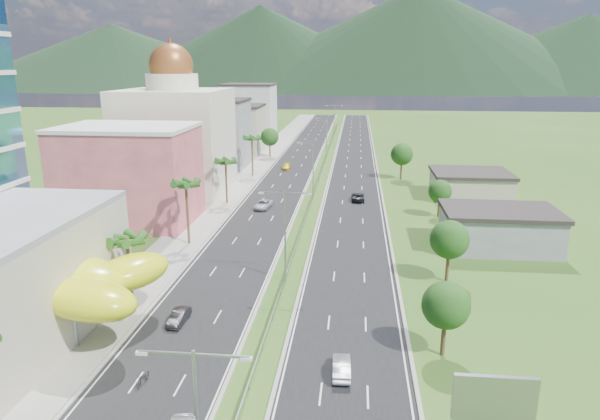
% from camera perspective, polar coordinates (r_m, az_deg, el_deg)
% --- Properties ---
extents(ground, '(500.00, 500.00, 0.00)m').
position_cam_1_polar(ground, '(55.01, -2.94, -11.63)').
color(ground, '#2D5119').
rests_on(ground, ground).
extents(road_left, '(11.00, 260.00, 0.04)m').
position_cam_1_polar(road_left, '(141.44, -0.32, 5.25)').
color(road_left, black).
rests_on(road_left, ground).
extents(road_right, '(11.00, 260.00, 0.04)m').
position_cam_1_polar(road_right, '(140.60, 5.79, 5.11)').
color(road_right, black).
rests_on(road_right, ground).
extents(sidewalk_left, '(7.00, 260.00, 0.12)m').
position_cam_1_polar(sidewalk_left, '(142.78, -4.13, 5.32)').
color(sidewalk_left, gray).
rests_on(sidewalk_left, ground).
extents(median_guardrail, '(0.10, 216.06, 0.76)m').
position_cam_1_polar(median_guardrail, '(123.05, 2.23, 3.98)').
color(median_guardrail, gray).
rests_on(median_guardrail, ground).
extents(streetlight_median_b, '(6.04, 0.25, 11.00)m').
position_cam_1_polar(streetlight_median_b, '(61.66, -1.60, -1.81)').
color(streetlight_median_b, gray).
rests_on(streetlight_median_b, ground).
extents(streetlight_median_c, '(6.04, 0.25, 11.00)m').
position_cam_1_polar(streetlight_median_c, '(100.36, 1.42, 4.94)').
color(streetlight_median_c, gray).
rests_on(streetlight_median_c, ground).
extents(streetlight_median_d, '(6.04, 0.25, 11.00)m').
position_cam_1_polar(streetlight_median_d, '(144.74, 2.88, 8.16)').
color(streetlight_median_d, gray).
rests_on(streetlight_median_d, ground).
extents(streetlight_median_e, '(6.04, 0.25, 11.00)m').
position_cam_1_polar(streetlight_median_e, '(189.41, 3.66, 9.86)').
color(streetlight_median_e, gray).
rests_on(streetlight_median_e, ground).
extents(lime_canopy, '(18.00, 15.00, 7.40)m').
position_cam_1_polar(lime_canopy, '(56.09, -24.48, -6.95)').
color(lime_canopy, '#CDD514').
rests_on(lime_canopy, ground).
extents(pink_shophouse, '(20.00, 15.00, 15.00)m').
position_cam_1_polar(pink_shophouse, '(89.73, -17.72, 3.44)').
color(pink_shophouse, '#B54A59').
rests_on(pink_shophouse, ground).
extents(domed_building, '(20.00, 20.00, 28.70)m').
position_cam_1_polar(domed_building, '(110.26, -13.15, 7.91)').
color(domed_building, beige).
rests_on(domed_building, ground).
extents(midrise_grey, '(16.00, 15.00, 16.00)m').
position_cam_1_polar(midrise_grey, '(134.10, -9.20, 7.94)').
color(midrise_grey, gray).
rests_on(midrise_grey, ground).
extents(midrise_beige, '(16.00, 15.00, 13.00)m').
position_cam_1_polar(midrise_beige, '(155.46, -7.07, 8.47)').
color(midrise_beige, '#BBB49A').
rests_on(midrise_beige, ground).
extents(midrise_white, '(16.00, 15.00, 18.00)m').
position_cam_1_polar(midrise_white, '(177.56, -5.42, 10.18)').
color(midrise_white, silver).
rests_on(midrise_white, ground).
extents(billboard, '(5.20, 0.35, 6.20)m').
position_cam_1_polar(billboard, '(37.80, 20.00, -18.61)').
color(billboard, gray).
rests_on(billboard, ground).
extents(shed_near, '(15.00, 10.00, 5.00)m').
position_cam_1_polar(shed_near, '(79.33, 20.45, -2.06)').
color(shed_near, gray).
rests_on(shed_near, ground).
extents(shed_far, '(14.00, 12.00, 4.40)m').
position_cam_1_polar(shed_far, '(108.14, 17.69, 2.51)').
color(shed_far, '#BBB49A').
rests_on(shed_far, ground).
extents(palm_tree_b, '(3.60, 3.60, 8.10)m').
position_cam_1_polar(palm_tree_b, '(58.35, -17.97, -3.27)').
color(palm_tree_b, '#47301C').
rests_on(palm_tree_b, ground).
extents(palm_tree_c, '(3.60, 3.60, 9.60)m').
position_cam_1_polar(palm_tree_c, '(75.96, -12.08, 2.53)').
color(palm_tree_c, '#47301C').
rests_on(palm_tree_c, ground).
extents(palm_tree_d, '(3.60, 3.60, 8.60)m').
position_cam_1_polar(palm_tree_d, '(97.82, -7.94, 4.99)').
color(palm_tree_d, '#47301C').
rests_on(palm_tree_d, ground).
extents(palm_tree_e, '(3.60, 3.60, 9.40)m').
position_cam_1_polar(palm_tree_e, '(121.80, -5.15, 7.48)').
color(palm_tree_e, '#47301C').
rests_on(palm_tree_e, ground).
extents(leafy_tree_lfar, '(4.90, 4.90, 8.05)m').
position_cam_1_polar(leafy_tree_lfar, '(146.55, -3.25, 7.78)').
color(leafy_tree_lfar, '#47301C').
rests_on(leafy_tree_lfar, ground).
extents(leafy_tree_ra, '(4.20, 4.20, 6.90)m').
position_cam_1_polar(leafy_tree_ra, '(48.54, 15.30, -9.80)').
color(leafy_tree_ra, '#47301C').
rests_on(leafy_tree_ra, ground).
extents(leafy_tree_rb, '(4.55, 4.55, 7.47)m').
position_cam_1_polar(leafy_tree_rb, '(64.51, 15.66, -3.07)').
color(leafy_tree_rb, '#47301C').
rests_on(leafy_tree_rb, ground).
extents(leafy_tree_rc, '(3.85, 3.85, 6.33)m').
position_cam_1_polar(leafy_tree_rc, '(91.83, 14.71, 1.93)').
color(leafy_tree_rc, '#47301C').
rests_on(leafy_tree_rc, ground).
extents(leafy_tree_rd, '(4.90, 4.90, 8.05)m').
position_cam_1_polar(leafy_tree_rd, '(120.38, 10.81, 5.86)').
color(leafy_tree_rd, '#47301C').
rests_on(leafy_tree_rd, ground).
extents(mountain_ridge, '(860.00, 140.00, 90.00)m').
position_cam_1_polar(mountain_ridge, '(501.71, 12.25, 12.23)').
color(mountain_ridge, black).
rests_on(mountain_ridge, ground).
extents(car_dark_left, '(1.54, 3.95, 1.28)m').
position_cam_1_polar(car_dark_left, '(55.39, -12.81, -11.04)').
color(car_dark_left, black).
rests_on(car_dark_left, road_left).
extents(car_silver_mid_left, '(3.05, 5.42, 1.43)m').
position_cam_1_polar(car_silver_mid_left, '(94.98, -3.94, 0.59)').
color(car_silver_mid_left, '#B8BAC1').
rests_on(car_silver_mid_left, road_left).
extents(car_yellow_far_left, '(1.92, 4.52, 1.30)m').
position_cam_1_polar(car_yellow_far_left, '(130.16, -1.47, 4.65)').
color(car_yellow_far_left, gold).
rests_on(car_yellow_far_left, road_left).
extents(car_silver_right, '(1.61, 4.24, 1.38)m').
position_cam_1_polar(car_silver_right, '(46.20, 4.45, -16.33)').
color(car_silver_right, '#B2B5BA').
rests_on(car_silver_right, road_right).
extents(car_dark_far_right, '(2.46, 5.13, 1.41)m').
position_cam_1_polar(car_dark_far_right, '(100.82, 6.19, 1.41)').
color(car_dark_far_right, black).
rests_on(car_dark_far_right, road_right).
extents(motorcycle, '(0.79, 2.06, 1.28)m').
position_cam_1_polar(motorcycle, '(46.73, -16.41, -16.64)').
color(motorcycle, black).
rests_on(motorcycle, road_left).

